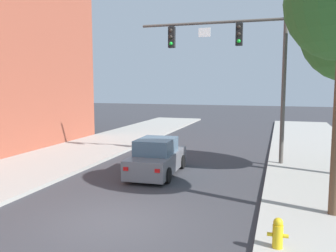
% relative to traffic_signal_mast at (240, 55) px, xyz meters
% --- Properties ---
extents(ground_plane, '(120.00, 120.00, 0.00)m').
position_rel_traffic_signal_mast_xyz_m(ground_plane, '(-2.54, -8.82, -5.37)').
color(ground_plane, '#38383D').
extents(traffic_signal_mast, '(7.19, 0.38, 7.50)m').
position_rel_traffic_signal_mast_xyz_m(traffic_signal_mast, '(0.00, 0.00, 0.00)').
color(traffic_signal_mast, '#514C47').
rests_on(traffic_signal_mast, sidewalk_right).
extents(car_lead_grey, '(1.98, 4.31, 1.60)m').
position_rel_traffic_signal_mast_xyz_m(car_lead_grey, '(-3.14, -3.27, -4.65)').
color(car_lead_grey, slate).
rests_on(car_lead_grey, ground).
extents(fire_hydrant, '(0.48, 0.24, 0.72)m').
position_rel_traffic_signal_mast_xyz_m(fire_hydrant, '(1.99, -9.42, -4.86)').
color(fire_hydrant, gold).
rests_on(fire_hydrant, sidewalk_right).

